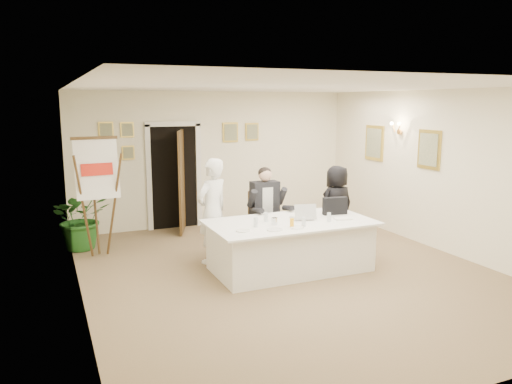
{
  "coord_description": "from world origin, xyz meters",
  "views": [
    {
      "loc": [
        -3.36,
        -6.52,
        2.58
      ],
      "look_at": [
        -0.29,
        0.6,
        1.18
      ],
      "focal_mm": 35.0,
      "sensor_mm": 36.0,
      "label": 1
    }
  ],
  "objects_px": {
    "seated_man": "(266,210)",
    "paper_stack": "(343,218)",
    "laptop_bag": "(335,206)",
    "conference_table": "(290,245)",
    "standing_man": "(212,211)",
    "standing_woman": "(337,205)",
    "steel_jug": "(274,221)",
    "flip_chart": "(98,203)",
    "oj_glass": "(292,223)",
    "laptop": "(302,210)",
    "potted_palm": "(81,217)"
  },
  "relations": [
    {
      "from": "potted_palm",
      "to": "standing_man",
      "type": "bearing_deg",
      "value": -40.86
    },
    {
      "from": "seated_man",
      "to": "paper_stack",
      "type": "xyz_separation_m",
      "value": [
        0.77,
        -1.22,
        0.03
      ]
    },
    {
      "from": "conference_table",
      "to": "standing_woman",
      "type": "distance_m",
      "value": 1.78
    },
    {
      "from": "standing_man",
      "to": "laptop",
      "type": "relative_size",
      "value": 4.74
    },
    {
      "from": "seated_man",
      "to": "paper_stack",
      "type": "height_order",
      "value": "seated_man"
    },
    {
      "from": "flip_chart",
      "to": "standing_man",
      "type": "bearing_deg",
      "value": -31.63
    },
    {
      "from": "potted_palm",
      "to": "laptop",
      "type": "height_order",
      "value": "potted_palm"
    },
    {
      "from": "oj_glass",
      "to": "flip_chart",
      "type": "bearing_deg",
      "value": 138.73
    },
    {
      "from": "standing_man",
      "to": "steel_jug",
      "type": "bearing_deg",
      "value": 97.31
    },
    {
      "from": "seated_man",
      "to": "laptop",
      "type": "height_order",
      "value": "seated_man"
    },
    {
      "from": "steel_jug",
      "to": "conference_table",
      "type": "bearing_deg",
      "value": 18.47
    },
    {
      "from": "seated_man",
      "to": "steel_jug",
      "type": "bearing_deg",
      "value": -117.12
    },
    {
      "from": "conference_table",
      "to": "laptop_bag",
      "type": "height_order",
      "value": "laptop_bag"
    },
    {
      "from": "potted_palm",
      "to": "standing_woman",
      "type": "bearing_deg",
      "value": -19.11
    },
    {
      "from": "standing_woman",
      "to": "seated_man",
      "type": "bearing_deg",
      "value": -8.49
    },
    {
      "from": "oj_glass",
      "to": "laptop_bag",
      "type": "bearing_deg",
      "value": 24.91
    },
    {
      "from": "seated_man",
      "to": "paper_stack",
      "type": "bearing_deg",
      "value": -66.68
    },
    {
      "from": "oj_glass",
      "to": "potted_palm",
      "type": "bearing_deg",
      "value": 134.19
    },
    {
      "from": "standing_man",
      "to": "potted_palm",
      "type": "relative_size",
      "value": 1.49
    },
    {
      "from": "standing_woman",
      "to": "laptop_bag",
      "type": "distance_m",
      "value": 1.02
    },
    {
      "from": "flip_chart",
      "to": "paper_stack",
      "type": "distance_m",
      "value": 4.04
    },
    {
      "from": "steel_jug",
      "to": "laptop",
      "type": "bearing_deg",
      "value": 17.99
    },
    {
      "from": "standing_man",
      "to": "paper_stack",
      "type": "relative_size",
      "value": 6.45
    },
    {
      "from": "seated_man",
      "to": "paper_stack",
      "type": "relative_size",
      "value": 5.7
    },
    {
      "from": "paper_stack",
      "to": "laptop",
      "type": "bearing_deg",
      "value": 154.34
    },
    {
      "from": "conference_table",
      "to": "steel_jug",
      "type": "height_order",
      "value": "steel_jug"
    },
    {
      "from": "flip_chart",
      "to": "standing_woman",
      "type": "height_order",
      "value": "flip_chart"
    },
    {
      "from": "laptop_bag",
      "to": "conference_table",
      "type": "bearing_deg",
      "value": -162.44
    },
    {
      "from": "seated_man",
      "to": "standing_man",
      "type": "distance_m",
      "value": 1.05
    },
    {
      "from": "laptop_bag",
      "to": "paper_stack",
      "type": "distance_m",
      "value": 0.39
    },
    {
      "from": "standing_woman",
      "to": "potted_palm",
      "type": "xyz_separation_m",
      "value": [
        -4.33,
        1.5,
        -0.15
      ]
    },
    {
      "from": "flip_chart",
      "to": "laptop_bag",
      "type": "distance_m",
      "value": 3.94
    },
    {
      "from": "steel_jug",
      "to": "laptop_bag",
      "type": "bearing_deg",
      "value": 12.02
    },
    {
      "from": "seated_man",
      "to": "steel_jug",
      "type": "distance_m",
      "value": 1.18
    },
    {
      "from": "standing_man",
      "to": "oj_glass",
      "type": "height_order",
      "value": "standing_man"
    },
    {
      "from": "conference_table",
      "to": "paper_stack",
      "type": "height_order",
      "value": "paper_stack"
    },
    {
      "from": "conference_table",
      "to": "standing_man",
      "type": "height_order",
      "value": "standing_man"
    },
    {
      "from": "standing_woman",
      "to": "steel_jug",
      "type": "distance_m",
      "value": 2.09
    },
    {
      "from": "standing_man",
      "to": "standing_woman",
      "type": "height_order",
      "value": "standing_man"
    },
    {
      "from": "standing_man",
      "to": "standing_woman",
      "type": "distance_m",
      "value": 2.44
    },
    {
      "from": "conference_table",
      "to": "standing_woman",
      "type": "bearing_deg",
      "value": 34.0
    },
    {
      "from": "potted_palm",
      "to": "flip_chart",
      "type": "bearing_deg",
      "value": -69.46
    },
    {
      "from": "laptop",
      "to": "oj_glass",
      "type": "height_order",
      "value": "laptop"
    },
    {
      "from": "conference_table",
      "to": "seated_man",
      "type": "bearing_deg",
      "value": 87.49
    },
    {
      "from": "paper_stack",
      "to": "conference_table",
      "type": "bearing_deg",
      "value": 165.75
    },
    {
      "from": "standing_woman",
      "to": "potted_palm",
      "type": "distance_m",
      "value": 4.59
    },
    {
      "from": "seated_man",
      "to": "oj_glass",
      "type": "relative_size",
      "value": 11.59
    },
    {
      "from": "steel_jug",
      "to": "seated_man",
      "type": "bearing_deg",
      "value": 71.74
    },
    {
      "from": "flip_chart",
      "to": "laptop",
      "type": "distance_m",
      "value": 3.4
    },
    {
      "from": "seated_man",
      "to": "standing_man",
      "type": "bearing_deg",
      "value": -179.13
    }
  ]
}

